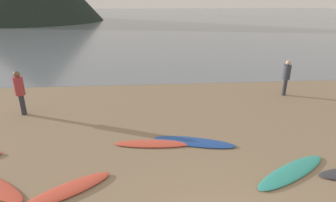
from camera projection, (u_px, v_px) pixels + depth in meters
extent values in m
cube|color=#8C7559|center=(177.00, 92.00, 13.48)|extent=(120.00, 120.00, 0.20)
cube|color=slate|center=(151.00, 17.00, 61.04)|extent=(140.00, 100.00, 0.01)
ellipsoid|color=#D84C38|center=(68.00, 190.00, 6.45)|extent=(2.05, 1.63, 0.09)
ellipsoid|color=#D84C38|center=(154.00, 144.00, 8.50)|extent=(2.44, 0.69, 0.07)
ellipsoid|color=#1E479E|center=(194.00, 142.00, 8.61)|extent=(2.60, 1.32, 0.06)
ellipsoid|color=teal|center=(292.00, 172.00, 7.14)|extent=(2.54, 1.78, 0.07)
cylinder|color=#2D2D38|center=(23.00, 105.00, 10.55)|extent=(0.19, 0.19, 0.80)
cylinder|color=#9E3338|center=(19.00, 86.00, 10.29)|extent=(0.35, 0.35, 0.69)
sphere|color=brown|center=(17.00, 74.00, 10.13)|extent=(0.23, 0.23, 0.23)
cylinder|color=#2D2D38|center=(285.00, 87.00, 12.67)|extent=(0.18, 0.18, 0.76)
cylinder|color=#333842|center=(287.00, 72.00, 12.42)|extent=(0.33, 0.33, 0.66)
sphere|color=tan|center=(288.00, 63.00, 12.27)|extent=(0.21, 0.21, 0.21)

